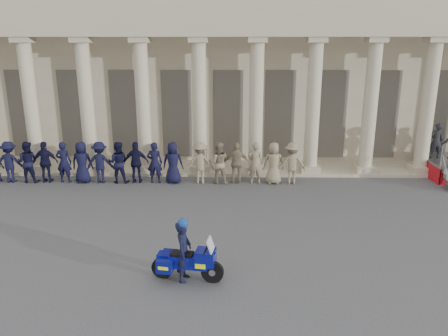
% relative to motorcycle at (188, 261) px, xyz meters
% --- Properties ---
extents(ground, '(90.00, 90.00, 0.00)m').
position_rel_motorcycle_xyz_m(ground, '(0.95, 1.70, -0.54)').
color(ground, '#424245').
rests_on(ground, ground).
extents(building, '(40.00, 12.50, 9.00)m').
position_rel_motorcycle_xyz_m(building, '(0.95, 16.45, 3.98)').
color(building, tan).
rests_on(building, ground).
extents(officer_rank, '(15.14, 0.71, 1.86)m').
position_rel_motorcycle_xyz_m(officer_rank, '(-3.19, 8.30, 0.39)').
color(officer_rank, black).
rests_on(officer_rank, ground).
extents(motorcycle, '(1.94, 0.88, 1.25)m').
position_rel_motorcycle_xyz_m(motorcycle, '(0.00, 0.00, 0.00)').
color(motorcycle, black).
rests_on(motorcycle, ground).
extents(rider, '(0.48, 0.66, 1.75)m').
position_rel_motorcycle_xyz_m(rider, '(-0.11, 0.01, 0.33)').
color(rider, black).
rests_on(rider, ground).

